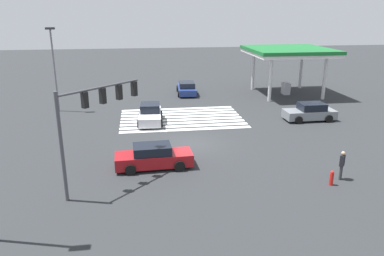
{
  "coord_description": "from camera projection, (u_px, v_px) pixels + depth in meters",
  "views": [
    {
      "loc": [
        3.66,
        25.47,
        9.4
      ],
      "look_at": [
        0.0,
        0.0,
        1.16
      ],
      "focal_mm": 35.0,
      "sensor_mm": 36.0,
      "label": 1
    }
  ],
  "objects": [
    {
      "name": "car_1",
      "position": [
        154.0,
        157.0,
        23.0
      ],
      "size": [
        4.79,
        2.1,
        1.48
      ],
      "rotation": [
        0.0,
        0.0,
        3.18
      ],
      "color": "maroon",
      "rests_on": "ground_plane"
    },
    {
      "name": "traffic_signal_mast",
      "position": [
        94.0,
        110.0,
        19.52
      ],
      "size": [
        3.93,
        3.93,
        5.7
      ],
      "rotation": [
        0.0,
        0.0,
        -2.36
      ],
      "color": "#47474C",
      "rests_on": "ground_plane"
    },
    {
      "name": "pedestrian",
      "position": [
        342.0,
        164.0,
        21.3
      ],
      "size": [
        0.41,
        0.41,
        1.72
      ],
      "rotation": [
        0.0,
        0.0,
        -0.76
      ],
      "color": "#38383D",
      "rests_on": "ground_plane"
    },
    {
      "name": "street_light_pole_b",
      "position": [
        54.0,
        62.0,
        34.55
      ],
      "size": [
        0.8,
        0.36,
        7.8
      ],
      "color": "slate",
      "rests_on": "ground_plane"
    },
    {
      "name": "car_5",
      "position": [
        187.0,
        88.0,
        42.83
      ],
      "size": [
        2.35,
        4.94,
        1.47
      ],
      "rotation": [
        0.0,
        0.0,
        -1.63
      ],
      "color": "navy",
      "rests_on": "ground_plane"
    },
    {
      "name": "car_4",
      "position": [
        310.0,
        112.0,
        32.82
      ],
      "size": [
        4.44,
        2.1,
        1.54
      ],
      "rotation": [
        0.0,
        0.0,
        0.01
      ],
      "color": "gray",
      "rests_on": "ground_plane"
    },
    {
      "name": "gas_station_canopy",
      "position": [
        289.0,
        53.0,
        41.63
      ],
      "size": [
        8.81,
        8.81,
        5.22
      ],
      "color": "silver",
      "rests_on": "ground_plane"
    },
    {
      "name": "crosswalk_markings",
      "position": [
        182.0,
        118.0,
        33.59
      ],
      "size": [
        10.81,
        7.25,
        0.01
      ],
      "rotation": [
        0.0,
        0.0,
        1.57
      ],
      "color": "silver",
      "rests_on": "ground_plane"
    },
    {
      "name": "car_2",
      "position": [
        150.0,
        114.0,
        32.17
      ],
      "size": [
        2.28,
        4.56,
        1.59
      ],
      "rotation": [
        0.0,
        0.0,
        1.51
      ],
      "color": "silver",
      "rests_on": "ground_plane"
    },
    {
      "name": "ground_plane",
      "position": [
        192.0,
        143.0,
        27.38
      ],
      "size": [
        139.68,
        139.68,
        0.0
      ],
      "primitive_type": "plane",
      "color": "#2B2D30"
    },
    {
      "name": "fire_hydrant",
      "position": [
        332.0,
        178.0,
        20.76
      ],
      "size": [
        0.22,
        0.22,
        0.86
      ],
      "color": "red",
      "rests_on": "ground_plane"
    }
  ]
}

